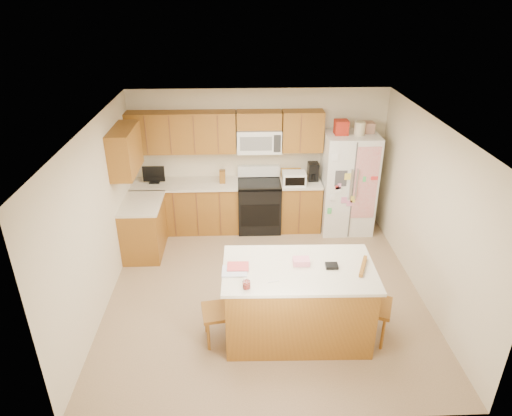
{
  "coord_description": "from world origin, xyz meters",
  "views": [
    {
      "loc": [
        -0.35,
        -5.5,
        4.1
      ],
      "look_at": [
        -0.12,
        0.35,
        1.19
      ],
      "focal_mm": 32.0,
      "sensor_mm": 36.0,
      "label": 1
    }
  ],
  "objects_px": {
    "stove": "(259,205)",
    "refrigerator": "(348,182)",
    "windsor_chair_left": "(220,310)",
    "windsor_chair_right": "(371,304)",
    "windsor_chair_back": "(296,275)",
    "island": "(297,301)"
  },
  "relations": [
    {
      "from": "windsor_chair_left",
      "to": "windsor_chair_back",
      "type": "height_order",
      "value": "windsor_chair_left"
    },
    {
      "from": "island",
      "to": "windsor_chair_right",
      "type": "xyz_separation_m",
      "value": [
        0.92,
        -0.09,
        -0.01
      ]
    },
    {
      "from": "windsor_chair_left",
      "to": "windsor_chair_right",
      "type": "xyz_separation_m",
      "value": [
        1.88,
        -0.01,
        0.05
      ]
    },
    {
      "from": "refrigerator",
      "to": "windsor_chair_left",
      "type": "height_order",
      "value": "refrigerator"
    },
    {
      "from": "island",
      "to": "windsor_chair_right",
      "type": "distance_m",
      "value": 0.92
    },
    {
      "from": "refrigerator",
      "to": "windsor_chair_left",
      "type": "distance_m",
      "value": 3.64
    },
    {
      "from": "windsor_chair_right",
      "to": "windsor_chair_left",
      "type": "bearing_deg",
      "value": 179.56
    },
    {
      "from": "stove",
      "to": "windsor_chair_back",
      "type": "bearing_deg",
      "value": -79.54
    },
    {
      "from": "island",
      "to": "windsor_chair_back",
      "type": "distance_m",
      "value": 0.65
    },
    {
      "from": "windsor_chair_back",
      "to": "windsor_chair_right",
      "type": "xyz_separation_m",
      "value": [
        0.86,
        -0.74,
        0.05
      ]
    },
    {
      "from": "windsor_chair_back",
      "to": "windsor_chair_right",
      "type": "relative_size",
      "value": 0.9
    },
    {
      "from": "stove",
      "to": "windsor_chair_left",
      "type": "height_order",
      "value": "stove"
    },
    {
      "from": "refrigerator",
      "to": "island",
      "type": "bearing_deg",
      "value": -113.57
    },
    {
      "from": "refrigerator",
      "to": "windsor_chair_right",
      "type": "height_order",
      "value": "refrigerator"
    },
    {
      "from": "stove",
      "to": "refrigerator",
      "type": "xyz_separation_m",
      "value": [
        1.57,
        -0.06,
        0.45
      ]
    },
    {
      "from": "stove",
      "to": "refrigerator",
      "type": "relative_size",
      "value": 0.55
    },
    {
      "from": "windsor_chair_left",
      "to": "island",
      "type": "bearing_deg",
      "value": 4.29
    },
    {
      "from": "island",
      "to": "windsor_chair_right",
      "type": "bearing_deg",
      "value": -5.44
    },
    {
      "from": "island",
      "to": "windsor_chair_back",
      "type": "height_order",
      "value": "island"
    },
    {
      "from": "island",
      "to": "windsor_chair_left",
      "type": "distance_m",
      "value": 0.97
    },
    {
      "from": "refrigerator",
      "to": "windsor_chair_right",
      "type": "bearing_deg",
      "value": -96.04
    },
    {
      "from": "windsor_chair_left",
      "to": "windsor_chair_right",
      "type": "height_order",
      "value": "windsor_chair_right"
    }
  ]
}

